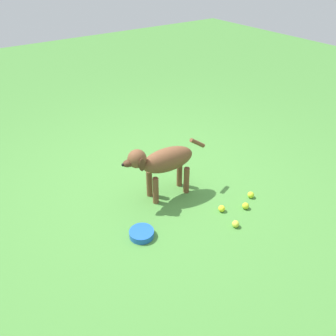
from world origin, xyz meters
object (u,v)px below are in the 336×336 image
at_px(tennis_ball_0, 222,209).
at_px(tennis_ball_1, 251,195).
at_px(tennis_ball_2, 236,224).
at_px(tennis_ball_3, 246,206).
at_px(dog, 163,162).
at_px(water_bowl, 142,234).

xyz_separation_m(tennis_ball_0, tennis_ball_1, (-0.39, 0.01, 0.00)).
relative_size(tennis_ball_2, tennis_ball_3, 1.00).
relative_size(tennis_ball_0, tennis_ball_1, 1.00).
distance_m(tennis_ball_1, tennis_ball_2, 0.49).
xyz_separation_m(tennis_ball_0, tennis_ball_2, (0.05, 0.23, 0.00)).
relative_size(dog, tennis_ball_1, 13.79).
bearing_deg(tennis_ball_1, dog, -37.81).
height_order(tennis_ball_1, water_bowl, tennis_ball_1).
height_order(tennis_ball_3, water_bowl, tennis_ball_3).
xyz_separation_m(dog, tennis_ball_2, (-0.27, 0.77, -0.37)).
bearing_deg(tennis_ball_3, tennis_ball_1, -151.58).
xyz_separation_m(dog, tennis_ball_3, (-0.53, 0.64, -0.37)).
height_order(tennis_ball_0, tennis_ball_1, same).
xyz_separation_m(tennis_ball_3, water_bowl, (1.03, -0.26, -0.00)).
xyz_separation_m(tennis_ball_2, tennis_ball_3, (-0.26, -0.13, 0.00)).
bearing_deg(tennis_ball_3, dog, -50.21).
relative_size(tennis_ball_0, tennis_ball_3, 1.00).
xyz_separation_m(dog, water_bowl, (0.50, 0.38, -0.38)).
bearing_deg(tennis_ball_2, water_bowl, -27.15).
bearing_deg(dog, tennis_ball_1, 147.83).
height_order(tennis_ball_0, tennis_ball_2, same).
distance_m(tennis_ball_0, water_bowl, 0.83).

